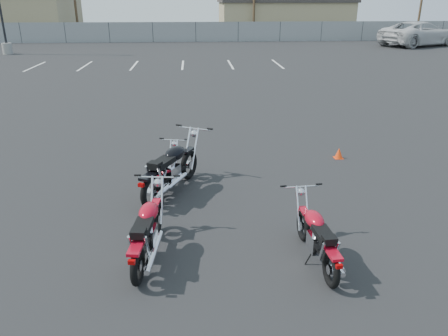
{
  "coord_description": "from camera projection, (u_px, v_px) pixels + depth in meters",
  "views": [
    {
      "loc": [
        -0.4,
        -7.81,
        3.96
      ],
      "look_at": [
        0.2,
        0.6,
        0.65
      ],
      "focal_mm": 35.0,
      "sensor_mm": 36.0,
      "label": 1
    }
  ],
  "objects": [
    {
      "name": "ground",
      "position": [
        216.0,
        209.0,
        8.72
      ],
      "size": [
        120.0,
        120.0,
        0.0
      ],
      "primitive_type": "plane",
      "color": "black",
      "rests_on": "ground"
    },
    {
      "name": "white_van",
      "position": [
        420.0,
        27.0,
        37.3
      ],
      "size": [
        6.55,
        9.05,
        3.2
      ],
      "primitive_type": "imported",
      "rotation": [
        0.0,
        0.0,
        2.0
      ],
      "color": "silver",
      "rests_on": "ground"
    },
    {
      "name": "training_cone_near",
      "position": [
        339.0,
        153.0,
        11.45
      ],
      "size": [
        0.23,
        0.23,
        0.28
      ],
      "color": "#FF3F0D",
      "rests_on": "ground"
    },
    {
      "name": "motorcycle_second_black",
      "position": [
        171.0,
        169.0,
        9.3
      ],
      "size": [
        1.53,
        2.33,
        1.18
      ],
      "color": "black",
      "rests_on": "ground"
    },
    {
      "name": "chainlink_fence",
      "position": [
        196.0,
        32.0,
        40.89
      ],
      "size": [
        80.06,
        0.06,
        1.8
      ],
      "color": "gray",
      "rests_on": "ground"
    },
    {
      "name": "tan_building_east",
      "position": [
        283.0,
        17.0,
        49.55
      ],
      "size": [
        14.4,
        9.4,
        3.7
      ],
      "color": "tan",
      "rests_on": "ground"
    },
    {
      "name": "light_pole_west",
      "position": [
        2.0,
        21.0,
        31.49
      ],
      "size": [
        0.8,
        0.7,
        9.34
      ],
      "color": "gray",
      "rests_on": "ground"
    },
    {
      "name": "parking_line_stripes",
      "position": [
        159.0,
        65.0,
        27.12
      ],
      "size": [
        15.12,
        4.0,
        0.01
      ],
      "color": "silver",
      "rests_on": "ground"
    },
    {
      "name": "motorcycle_rear_red",
      "position": [
        317.0,
        237.0,
        6.87
      ],
      "size": [
        0.75,
        1.93,
        0.94
      ],
      "color": "black",
      "rests_on": "ground"
    },
    {
      "name": "motorcycle_third_red",
      "position": [
        148.0,
        231.0,
        6.97
      ],
      "size": [
        0.82,
        2.11,
        1.03
      ],
      "color": "black",
      "rests_on": "ground"
    },
    {
      "name": "motorcycle_front_red",
      "position": [
        166.0,
        171.0,
        9.56
      ],
      "size": [
        0.76,
        1.8,
        0.88
      ],
      "color": "black",
      "rests_on": "ground"
    }
  ]
}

